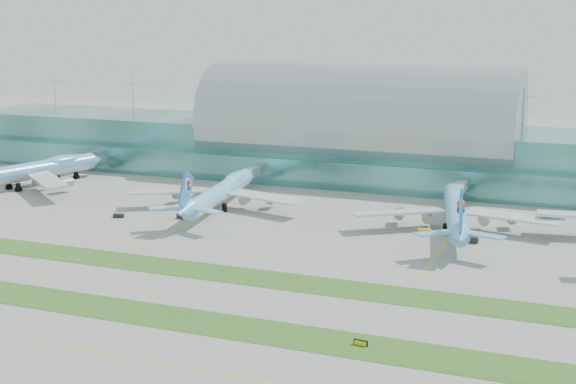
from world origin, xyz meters
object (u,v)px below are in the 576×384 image
at_px(airliner_a, 23,171).
at_px(airliner_b, 220,191).
at_px(airliner_c, 455,211).
at_px(terminal, 359,141).
at_px(taxiway_sign_east, 361,343).

height_order(airliner_a, airliner_b, airliner_a).
relative_size(airliner_b, airliner_c, 1.00).
distance_m(airliner_a, airliner_c, 154.39).
bearing_deg(terminal, airliner_c, -53.57).
bearing_deg(airliner_c, taxiway_sign_east, -102.82).
bearing_deg(terminal, airliner_b, -111.64).
distance_m(terminal, airliner_a, 123.89).
distance_m(terminal, airliner_b, 71.82).
bearing_deg(airliner_a, terminal, 47.87).
bearing_deg(terminal, airliner_a, -148.89).
relative_size(terminal, airliner_a, 4.68).
relative_size(airliner_c, taxiway_sign_east, 23.60).
xyz_separation_m(airliner_a, airliner_b, (79.57, -2.41, -0.61)).
height_order(airliner_a, airliner_c, airliner_a).
height_order(airliner_c, taxiway_sign_east, airliner_c).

